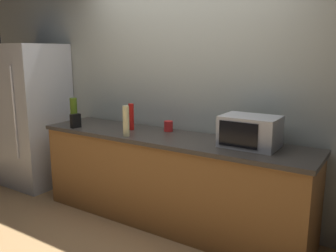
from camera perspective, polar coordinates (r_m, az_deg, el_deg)
name	(u,v)px	position (r m, az deg, el deg)	size (l,w,h in m)	color
ground_plane	(145,238)	(3.48, -3.77, -17.54)	(8.00, 8.00, 0.00)	#A87F51
back_wall	(189,86)	(3.73, 3.46, 6.36)	(6.40, 0.10, 2.70)	#9EA399
counter_run	(168,180)	(3.58, 0.00, -8.62)	(2.84, 0.64, 0.90)	brown
refrigerator	(34,116)	(4.86, -20.71, 1.53)	(0.72, 0.73, 1.80)	#B7BABF
microwave	(250,131)	(3.11, 13.03, -0.87)	(0.48, 0.35, 0.27)	#B7BABF
cordless_phone	(76,121)	(3.95, -14.64, 0.81)	(0.05, 0.11, 0.15)	black
bottle_hand_soap	(126,121)	(3.45, -6.76, 0.79)	(0.06, 0.06, 0.30)	beige
bottle_hot_sauce	(131,117)	(3.74, -5.93, 1.50)	(0.06, 0.06, 0.28)	red
bottle_olive_oil	(74,111)	(4.16, -14.91, 2.36)	(0.08, 0.08, 0.30)	#4C6B19
mug_red	(168,126)	(3.65, 0.07, -0.03)	(0.09, 0.09, 0.11)	red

